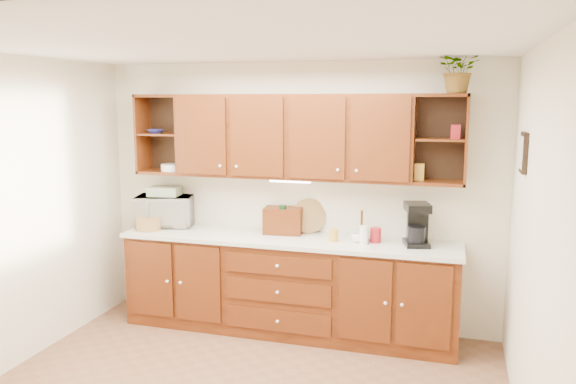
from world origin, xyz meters
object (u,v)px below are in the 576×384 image
Objects in this scene: bread_box at (283,220)px; coffee_maker at (417,225)px; potted_plant at (459,69)px; microwave at (165,211)px.

coffee_maker is at bearing -9.93° from bread_box.
microwave is at bearing 178.91° from potted_plant.
microwave reaches higher than bread_box.
bread_box is at bearing -15.57° from microwave.
bread_box is at bearing 177.71° from potted_plant.
microwave is 1.28m from bread_box.
microwave is 2.57m from coffee_maker.
potted_plant reaches higher than microwave.
microwave is at bearing 174.31° from bread_box.
microwave is 1.48× the size of coffee_maker.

